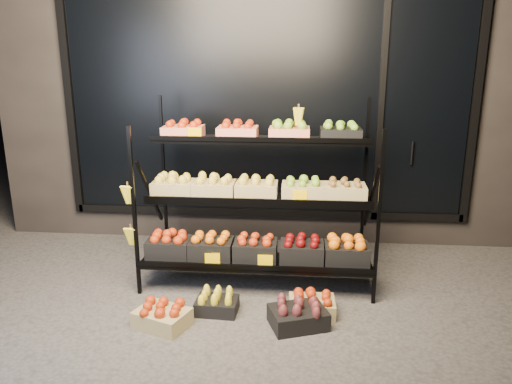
# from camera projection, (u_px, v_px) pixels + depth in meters

# --- Properties ---
(ground) EXTENTS (24.00, 24.00, 0.00)m
(ground) POSITION_uv_depth(u_px,v_px,m) (252.00, 308.00, 4.19)
(ground) COLOR #514F4C
(ground) RESTS_ON ground
(building) EXTENTS (6.00, 2.08, 3.50)m
(building) POSITION_uv_depth(u_px,v_px,m) (271.00, 79.00, 6.20)
(building) COLOR #2D2826
(building) RESTS_ON ground
(display_rack) EXTENTS (2.18, 1.02, 1.71)m
(display_rack) POSITION_uv_depth(u_px,v_px,m) (257.00, 198.00, 4.56)
(display_rack) COLOR black
(display_rack) RESTS_ON ground
(floor_crate_left) EXTENTS (0.48, 0.42, 0.20)m
(floor_crate_left) POSITION_uv_depth(u_px,v_px,m) (162.00, 315.00, 3.90)
(floor_crate_left) COLOR tan
(floor_crate_left) RESTS_ON ground
(floor_crate_midleft) EXTENTS (0.35, 0.27, 0.18)m
(floor_crate_midleft) POSITION_uv_depth(u_px,v_px,m) (217.00, 303.00, 4.11)
(floor_crate_midleft) COLOR black
(floor_crate_midleft) RESTS_ON ground
(floor_crate_midright) EXTENTS (0.38, 0.29, 0.19)m
(floor_crate_midright) POSITION_uv_depth(u_px,v_px,m) (312.00, 304.00, 4.08)
(floor_crate_midright) COLOR tan
(floor_crate_midright) RESTS_ON ground
(floor_crate_right) EXTENTS (0.51, 0.44, 0.21)m
(floor_crate_right) POSITION_uv_depth(u_px,v_px,m) (298.00, 314.00, 3.90)
(floor_crate_right) COLOR black
(floor_crate_right) RESTS_ON ground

